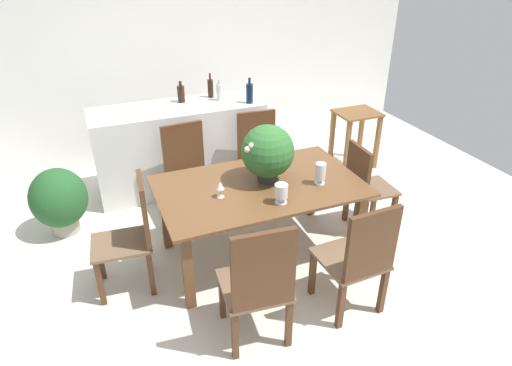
{
  "coord_description": "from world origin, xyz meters",
  "views": [
    {
      "loc": [
        -1.29,
        -3.01,
        2.59
      ],
      "look_at": [
        0.0,
        0.16,
        0.71
      ],
      "focal_mm": 31.01,
      "sensor_mm": 36.0,
      "label": 1
    }
  ],
  "objects": [
    {
      "name": "kitchen_counter",
      "position": [
        -0.34,
        1.66,
        0.49
      ],
      "size": [
        1.91,
        0.65,
        0.98
      ],
      "primitive_type": "cube",
      "color": "silver",
      "rests_on": "ground"
    },
    {
      "name": "dining_table",
      "position": [
        0.0,
        0.08,
        0.63
      ],
      "size": [
        1.76,
        1.07,
        0.73
      ],
      "color": "brown",
      "rests_on": "ground"
    },
    {
      "name": "wine_bottle_amber",
      "position": [
        0.17,
        1.7,
        1.08
      ],
      "size": [
        0.06,
        0.06,
        0.24
      ],
      "color": "#B2BFB7",
      "rests_on": "kitchen_counter"
    },
    {
      "name": "chair_head_end",
      "position": [
        -1.1,
        0.07,
        0.54
      ],
      "size": [
        0.51,
        0.44,
        1.0
      ],
      "rotation": [
        0.0,
        0.0,
        -1.66
      ],
      "color": "#4C2D19",
      "rests_on": "ground"
    },
    {
      "name": "crystal_vase_center_near",
      "position": [
        0.49,
        -0.1,
        0.84
      ],
      "size": [
        0.09,
        0.09,
        0.2
      ],
      "color": "silver",
      "rests_on": "dining_table"
    },
    {
      "name": "ground_plane",
      "position": [
        0.0,
        0.0,
        0.0
      ],
      "size": [
        7.04,
        7.04,
        0.0
      ],
      "primitive_type": "plane",
      "color": "silver"
    },
    {
      "name": "wine_bottle_green",
      "position": [
        -0.25,
        1.8,
        1.08
      ],
      "size": [
        0.08,
        0.08,
        0.24
      ],
      "color": "black",
      "rests_on": "kitchen_counter"
    },
    {
      "name": "wine_bottle_dark",
      "position": [
        0.11,
        1.84,
        1.09
      ],
      "size": [
        0.07,
        0.07,
        0.28
      ],
      "color": "black",
      "rests_on": "kitchen_counter"
    },
    {
      "name": "chair_near_left",
      "position": [
        -0.41,
        -0.9,
        0.56
      ],
      "size": [
        0.51,
        0.52,
        1.04
      ],
      "rotation": [
        0.0,
        0.0,
        3.04
      ],
      "color": "#4C2D19",
      "rests_on": "ground"
    },
    {
      "name": "chair_far_left",
      "position": [
        -0.4,
        1.05,
        0.54
      ],
      "size": [
        0.5,
        0.5,
        0.97
      ],
      "rotation": [
        0.0,
        0.0,
        0.07
      ],
      "color": "#4C2D19",
      "rests_on": "ground"
    },
    {
      "name": "chair_far_right",
      "position": [
        0.4,
        1.06,
        0.54
      ],
      "size": [
        0.49,
        0.51,
        0.99
      ],
      "rotation": [
        0.0,
        0.0,
        -0.07
      ],
      "color": "#4C2D19",
      "rests_on": "ground"
    },
    {
      "name": "back_wall",
      "position": [
        0.0,
        2.6,
        1.3
      ],
      "size": [
        6.4,
        0.1,
        2.6
      ],
      "primitive_type": "cube",
      "color": "white",
      "rests_on": "ground"
    },
    {
      "name": "chair_near_right",
      "position": [
        0.4,
        -0.89,
        0.54
      ],
      "size": [
        0.48,
        0.5,
        1.0
      ],
      "rotation": [
        0.0,
        0.0,
        3.18
      ],
      "color": "#4C2D19",
      "rests_on": "ground"
    },
    {
      "name": "chair_foot_end",
      "position": [
        1.12,
        0.09,
        0.5
      ],
      "size": [
        0.43,
        0.43,
        0.91
      ],
      "rotation": [
        0.0,
        0.0,
        1.52
      ],
      "color": "#4C2D19",
      "rests_on": "ground"
    },
    {
      "name": "wine_bottle_clear",
      "position": [
        0.46,
        1.47,
        1.1
      ],
      "size": [
        0.08,
        0.08,
        0.29
      ],
      "color": "#0F1E38",
      "rests_on": "kitchen_counter"
    },
    {
      "name": "potted_plant_floor",
      "position": [
        -1.68,
        1.15,
        0.37
      ],
      "size": [
        0.54,
        0.54,
        0.69
      ],
      "color": "#9E9384",
      "rests_on": "ground"
    },
    {
      "name": "flower_centerpiece",
      "position": [
        0.09,
        0.13,
        1.01
      ],
      "size": [
        0.46,
        0.46,
        0.51
      ],
      "color": "#333338",
      "rests_on": "dining_table"
    },
    {
      "name": "crystal_vase_left",
      "position": [
        0.05,
        -0.26,
        0.83
      ],
      "size": [
        0.11,
        0.11,
        0.17
      ],
      "color": "silver",
      "rests_on": "dining_table"
    },
    {
      "name": "wine_glass",
      "position": [
        -0.38,
        0.01,
        0.83
      ],
      "size": [
        0.07,
        0.07,
        0.14
      ],
      "color": "silver",
      "rests_on": "dining_table"
    },
    {
      "name": "side_table",
      "position": [
        1.85,
        1.36,
        0.52
      ],
      "size": [
        0.52,
        0.44,
        0.73
      ],
      "color": "brown",
      "rests_on": "ground"
    }
  ]
}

